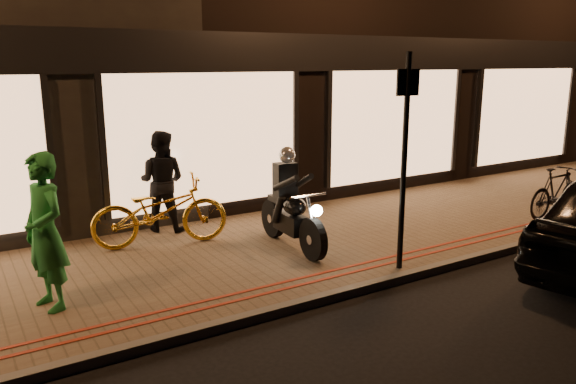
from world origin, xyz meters
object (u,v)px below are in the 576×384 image
(sign_post, at_px, (405,151))
(person_green, at_px, (45,232))
(motorcycle, at_px, (291,209))
(bicycle_gold, at_px, (160,211))

(sign_post, xyz_separation_m, person_green, (-4.45, 1.21, -0.74))
(motorcycle, bearing_deg, bicycle_gold, 148.83)
(person_green, bearing_deg, bicycle_gold, 111.34)
(sign_post, distance_m, bicycle_gold, 3.92)
(sign_post, height_order, person_green, sign_post)
(motorcycle, xyz_separation_m, sign_post, (0.83, -1.59, 1.06))
(sign_post, distance_m, person_green, 4.67)
(motorcycle, distance_m, bicycle_gold, 2.07)
(motorcycle, distance_m, person_green, 3.65)
(motorcycle, relative_size, person_green, 1.04)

